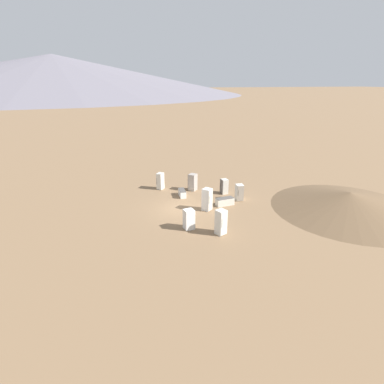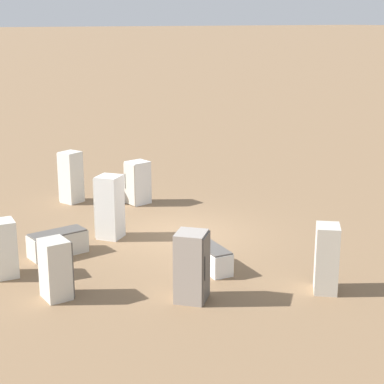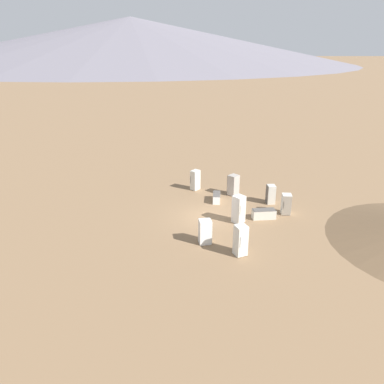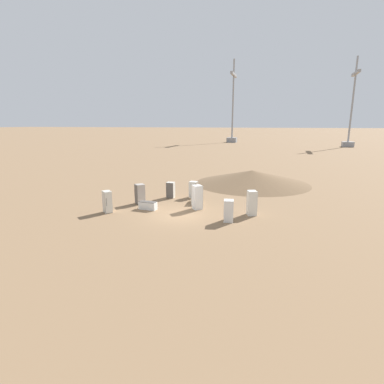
# 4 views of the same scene
# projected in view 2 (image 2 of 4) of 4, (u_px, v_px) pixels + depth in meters

# --- Properties ---
(ground_plane) EXTENTS (1000.00, 1000.00, 0.00)m
(ground_plane) POSITION_uv_depth(u_px,v_px,m) (181.00, 234.00, 20.03)
(ground_plane) COLOR #846647
(discarded_fridge_0) EXTENTS (0.90, 0.93, 1.70)m
(discarded_fridge_0) POSITION_uv_depth(u_px,v_px,m) (327.00, 258.00, 15.65)
(discarded_fridge_0) COLOR beige
(discarded_fridge_0) RESTS_ON ground_plane
(discarded_fridge_1) EXTENTS (0.97, 0.98, 1.95)m
(discarded_fridge_1) POSITION_uv_depth(u_px,v_px,m) (109.00, 207.00, 19.47)
(discarded_fridge_1) COLOR white
(discarded_fridge_1) RESTS_ON ground_plane
(discarded_fridge_2) EXTENTS (0.71, 0.76, 1.52)m
(discarded_fridge_2) POSITION_uv_depth(u_px,v_px,m) (3.00, 249.00, 16.58)
(discarded_fridge_2) COLOR silver
(discarded_fridge_2) RESTS_ON ground_plane
(discarded_fridge_3) EXTENTS (1.03, 1.03, 1.70)m
(discarded_fridge_3) POSITION_uv_depth(u_px,v_px,m) (192.00, 267.00, 15.13)
(discarded_fridge_3) COLOR #A89E93
(discarded_fridge_3) RESTS_ON ground_plane
(discarded_fridge_4) EXTENTS (1.69, 0.82, 0.69)m
(discarded_fridge_4) POSITION_uv_depth(u_px,v_px,m) (58.00, 243.00, 18.20)
(discarded_fridge_4) COLOR beige
(discarded_fridge_4) RESTS_ON ground_plane
(discarded_fridge_5) EXTENTS (0.86, 0.86, 1.87)m
(discarded_fridge_5) POSITION_uv_depth(u_px,v_px,m) (71.00, 177.00, 23.30)
(discarded_fridge_5) COLOR silver
(discarded_fridge_5) RESTS_ON ground_plane
(discarded_fridge_6) EXTENTS (0.67, 0.72, 1.47)m
(discarded_fridge_6) POSITION_uv_depth(u_px,v_px,m) (56.00, 269.00, 15.28)
(discarded_fridge_6) COLOR beige
(discarded_fridge_6) RESTS_ON ground_plane
(discarded_fridge_7) EXTENTS (0.67, 1.49, 0.65)m
(discarded_fridge_7) POSITION_uv_depth(u_px,v_px,m) (211.00, 258.00, 17.14)
(discarded_fridge_7) COLOR white
(discarded_fridge_7) RESTS_ON ground_plane
(discarded_fridge_8) EXTENTS (0.86, 0.77, 1.56)m
(discarded_fridge_8) POSITION_uv_depth(u_px,v_px,m) (138.00, 183.00, 23.17)
(discarded_fridge_8) COLOR white
(discarded_fridge_8) RESTS_ON ground_plane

